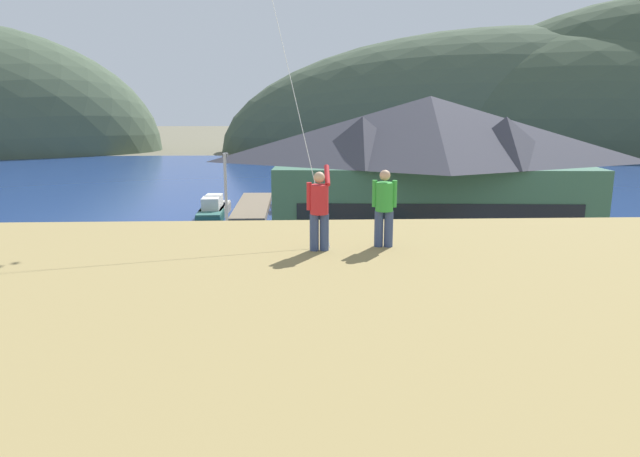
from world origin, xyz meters
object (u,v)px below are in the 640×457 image
at_px(parked_car_corner_spot, 295,299).
at_px(parked_car_mid_row_center, 545,335).
at_px(moored_boat_wharfside, 215,209).
at_px(parked_car_mid_row_far, 32,293).
at_px(harbor_lodge, 428,166).
at_px(parking_light_pole, 227,213).
at_px(moored_boat_inner_slip, 212,212).
at_px(wharf_dock, 253,207).
at_px(parked_car_mid_row_near, 581,295).
at_px(moored_boat_outer_mooring, 288,203).
at_px(person_companion, 384,206).
at_px(person_kite_flyer, 319,208).
at_px(parked_car_front_row_red, 375,349).
at_px(storage_shed_near_lot, 75,289).
at_px(parked_car_back_row_left, 431,290).

height_order(parked_car_corner_spot, parked_car_mid_row_center, same).
relative_size(moored_boat_wharfside, parked_car_mid_row_far, 1.52).
distance_m(harbor_lodge, parking_light_pole, 17.62).
xyz_separation_m(moored_boat_wharfside, parked_car_mid_row_center, (17.87, -31.67, 0.34)).
height_order(harbor_lodge, moored_boat_inner_slip, harbor_lodge).
bearing_deg(moored_boat_inner_slip, parked_car_corner_spot, -73.03).
relative_size(harbor_lodge, wharf_dock, 1.63).
distance_m(harbor_lodge, parked_car_mid_row_near, 16.90).
bearing_deg(parked_car_mid_row_far, harbor_lodge, 31.30).
xyz_separation_m(moored_boat_wharfside, parked_car_mid_row_far, (-5.56, -25.35, 0.34)).
distance_m(moored_boat_outer_mooring, person_companion, 44.47).
bearing_deg(harbor_lodge, parked_car_mid_row_near, -75.08).
xyz_separation_m(wharf_dock, person_kite_flyer, (4.89, -43.49, 7.68)).
height_order(parked_car_front_row_red, person_kite_flyer, person_kite_flyer).
relative_size(parked_car_front_row_red, parking_light_pole, 0.56).
distance_m(storage_shed_near_lot, parked_car_front_row_red, 12.91).
xyz_separation_m(parked_car_mid_row_center, parking_light_pole, (-13.95, 9.48, 3.40)).
height_order(parked_car_mid_row_center, parked_car_back_row_left, same).
xyz_separation_m(wharf_dock, parked_car_back_row_left, (11.18, -28.62, 0.71)).
xyz_separation_m(moored_boat_inner_slip, person_kite_flyer, (8.33, -39.02, 7.31)).
bearing_deg(moored_boat_outer_mooring, parked_car_corner_spot, -88.51).
xyz_separation_m(parked_car_mid_row_center, parked_car_back_row_left, (-3.31, 5.89, 0.00)).
relative_size(moored_boat_outer_mooring, parked_car_mid_row_center, 1.67).
distance_m(parked_car_back_row_left, parking_light_pole, 11.74).
height_order(parked_car_front_row_red, parked_car_back_row_left, same).
xyz_separation_m(storage_shed_near_lot, parked_car_mid_row_center, (19.54, -2.08, -1.57)).
bearing_deg(storage_shed_near_lot, harbor_lodge, 43.52).
distance_m(parked_car_mid_row_near, person_kite_flyer, 20.52).
height_order(harbor_lodge, person_kite_flyer, harbor_lodge).
relative_size(wharf_dock, parked_car_mid_row_far, 3.47).
relative_size(storage_shed_near_lot, moored_boat_wharfside, 1.08).
bearing_deg(parked_car_mid_row_far, person_companion, -44.47).
bearing_deg(parked_car_mid_row_far, person_kite_flyer, -47.89).
xyz_separation_m(parked_car_mid_row_center, person_kite_flyer, (-9.60, -8.98, 6.96)).
distance_m(parked_car_mid_row_center, person_companion, 13.78).
bearing_deg(wharf_dock, parked_car_corner_spot, -81.83).
bearing_deg(person_companion, wharf_dock, 98.37).
distance_m(parked_car_front_row_red, parked_car_corner_spot, 6.61).
distance_m(moored_boat_outer_mooring, parked_car_mid_row_far, 31.32).
bearing_deg(person_kite_flyer, storage_shed_near_lot, 131.94).
xyz_separation_m(moored_boat_wharfside, parked_car_corner_spot, (7.65, -26.87, 0.34)).
height_order(parked_car_mid_row_near, parking_light_pole, parking_light_pole).
relative_size(moored_boat_wharfside, parked_car_mid_row_center, 1.52).
bearing_deg(parked_car_corner_spot, moored_boat_inner_slip, 106.97).
bearing_deg(parking_light_pole, harbor_lodge, 38.57).
bearing_deg(parked_car_back_row_left, moored_boat_inner_slip, 121.18).
bearing_deg(harbor_lodge, storage_shed_near_lot, -136.48).
distance_m(moored_boat_outer_mooring, parked_car_front_row_red, 36.32).
relative_size(parking_light_pole, person_kite_flyer, 4.11).
distance_m(moored_boat_outer_mooring, parking_light_pole, 26.04).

